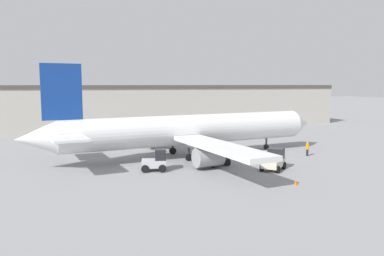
{
  "coord_description": "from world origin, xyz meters",
  "views": [
    {
      "loc": [
        -15.18,
        -45.78,
        9.35
      ],
      "look_at": [
        0.0,
        0.0,
        3.73
      ],
      "focal_mm": 35.0,
      "sensor_mm": 36.0,
      "label": 1
    }
  ],
  "objects_px": {
    "belt_loader_truck": "(218,156)",
    "pushback_tug": "(156,161)",
    "baggage_tug": "(274,160)",
    "airplane": "(185,130)",
    "safety_cone_near": "(296,182)",
    "ground_crew_worker": "(307,148)"
  },
  "relations": [
    {
      "from": "baggage_tug",
      "to": "safety_cone_near",
      "type": "distance_m",
      "value": 6.53
    },
    {
      "from": "ground_crew_worker",
      "to": "safety_cone_near",
      "type": "xyz_separation_m",
      "value": [
        -9.74,
        -11.95,
        -0.71
      ]
    },
    {
      "from": "airplane",
      "to": "belt_loader_truck",
      "type": "xyz_separation_m",
      "value": [
        2.18,
        -5.83,
        -2.44
      ]
    },
    {
      "from": "baggage_tug",
      "to": "safety_cone_near",
      "type": "relative_size",
      "value": 6.72
    },
    {
      "from": "belt_loader_truck",
      "to": "pushback_tug",
      "type": "distance_m",
      "value": 7.56
    },
    {
      "from": "airplane",
      "to": "safety_cone_near",
      "type": "height_order",
      "value": "airplane"
    },
    {
      "from": "ground_crew_worker",
      "to": "airplane",
      "type": "bearing_deg",
      "value": 7.72
    },
    {
      "from": "ground_crew_worker",
      "to": "safety_cone_near",
      "type": "height_order",
      "value": "ground_crew_worker"
    },
    {
      "from": "safety_cone_near",
      "to": "ground_crew_worker",
      "type": "bearing_deg",
      "value": 50.82
    },
    {
      "from": "pushback_tug",
      "to": "safety_cone_near",
      "type": "bearing_deg",
      "value": -28.22
    },
    {
      "from": "airplane",
      "to": "safety_cone_near",
      "type": "distance_m",
      "value": 17.59
    },
    {
      "from": "belt_loader_truck",
      "to": "pushback_tug",
      "type": "bearing_deg",
      "value": 179.38
    },
    {
      "from": "belt_loader_truck",
      "to": "baggage_tug",
      "type": "bearing_deg",
      "value": -45.24
    },
    {
      "from": "airplane",
      "to": "safety_cone_near",
      "type": "bearing_deg",
      "value": -78.74
    },
    {
      "from": "ground_crew_worker",
      "to": "belt_loader_truck",
      "type": "height_order",
      "value": "belt_loader_truck"
    },
    {
      "from": "ground_crew_worker",
      "to": "belt_loader_truck",
      "type": "distance_m",
      "value": 13.37
    },
    {
      "from": "ground_crew_worker",
      "to": "pushback_tug",
      "type": "relative_size",
      "value": 0.6
    },
    {
      "from": "ground_crew_worker",
      "to": "pushback_tug",
      "type": "distance_m",
      "value": 20.93
    },
    {
      "from": "airplane",
      "to": "ground_crew_worker",
      "type": "distance_m",
      "value": 16.27
    },
    {
      "from": "airplane",
      "to": "safety_cone_near",
      "type": "relative_size",
      "value": 74.34
    },
    {
      "from": "belt_loader_truck",
      "to": "airplane",
      "type": "bearing_deg",
      "value": 105.12
    },
    {
      "from": "safety_cone_near",
      "to": "baggage_tug",
      "type": "bearing_deg",
      "value": 77.17
    }
  ]
}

